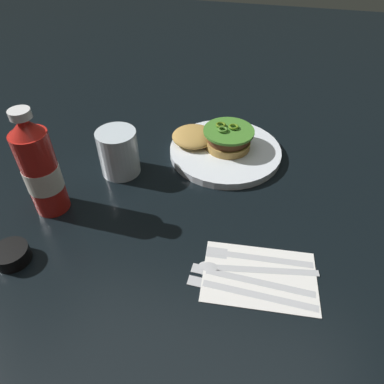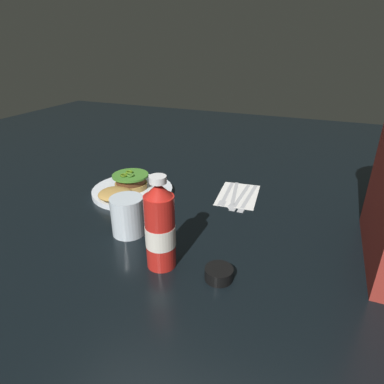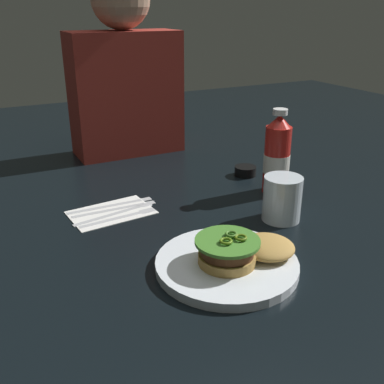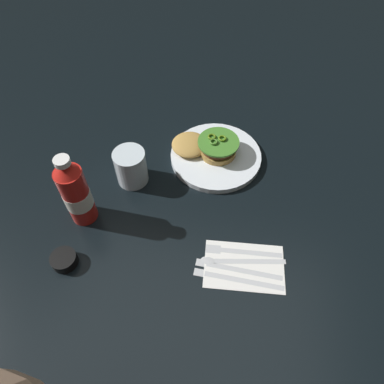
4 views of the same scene
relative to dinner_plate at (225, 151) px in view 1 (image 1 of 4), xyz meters
name	(u,v)px [view 1 (image 1 of 4)]	position (x,y,z in m)	size (l,w,h in m)	color
ground_plane	(148,187)	(0.14, 0.15, -0.01)	(3.00, 3.00, 0.00)	black
dinner_plate	(225,151)	(0.00, 0.00, 0.00)	(0.26, 0.26, 0.02)	white
burger_sandwich	(215,138)	(0.03, -0.01, 0.03)	(0.19, 0.12, 0.05)	#B28742
ketchup_bottle	(40,169)	(0.30, 0.26, 0.09)	(0.07, 0.07, 0.21)	red
water_glass	(119,152)	(0.21, 0.12, 0.04)	(0.08, 0.08, 0.10)	silver
condiment_cup	(12,255)	(0.30, 0.39, 0.00)	(0.06, 0.06, 0.03)	black
napkin	(259,276)	(-0.11, 0.32, -0.01)	(0.18, 0.12, 0.00)	white
fork_utensil	(249,256)	(-0.09, 0.29, 0.00)	(0.18, 0.03, 0.00)	silver
spoon_utensil	(241,268)	(-0.08, 0.32, 0.00)	(0.20, 0.05, 0.00)	silver
steak_knife	(244,278)	(-0.09, 0.33, 0.00)	(0.20, 0.02, 0.00)	silver
butter_knife	(243,291)	(-0.09, 0.36, 0.00)	(0.20, 0.02, 0.00)	silver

